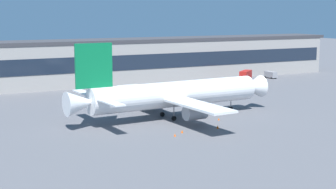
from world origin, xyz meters
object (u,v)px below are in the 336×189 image
belt_loader (99,87)px  traffic_cone_2 (182,131)px  airliner (173,94)px  traffic_cone_3 (175,135)px  traffic_cone_0 (219,119)px  traffic_cone_1 (218,127)px  crew_van (270,74)px  catering_truck (246,76)px

belt_loader → traffic_cone_2: (-4.20, -62.27, -0.84)m
airliner → traffic_cone_3: size_ratio=90.21×
traffic_cone_0 → traffic_cone_1: (-4.89, -7.09, 0.08)m
airliner → belt_loader: size_ratio=7.95×
airliner → crew_van: (67.79, 48.24, -4.21)m
crew_van → traffic_cone_2: 96.15m
traffic_cone_0 → crew_van: bearing=42.9°
airliner → catering_truck: (52.83, 43.54, -3.38)m
airliner → crew_van: size_ratio=10.19×
belt_loader → airliner: bearing=-88.7°
traffic_cone_0 → traffic_cone_2: 15.40m
traffic_cone_1 → traffic_cone_3: traffic_cone_1 is taller
traffic_cone_1 → traffic_cone_3: (-11.48, -1.94, -0.07)m
airliner → traffic_cone_2: airliner is taller
belt_loader → traffic_cone_0: 55.99m
catering_truck → traffic_cone_0: bearing=-131.3°
crew_van → traffic_cone_0: bearing=-137.1°
crew_van → traffic_cone_2: (-73.12, -62.43, -1.15)m
traffic_cone_2 → crew_van: bearing=40.5°
airliner → crew_van: bearing=35.4°
traffic_cone_0 → traffic_cone_3: traffic_cone_3 is taller
crew_van → traffic_cone_3: 99.47m
airliner → traffic_cone_1: 15.53m
airliner → traffic_cone_2: 16.08m
catering_truck → crew_van: 15.71m
traffic_cone_0 → traffic_cone_1: bearing=-124.6°
crew_van → catering_truck: bearing=-162.5°
catering_truck → crew_van: (14.96, 4.71, -0.83)m
belt_loader → traffic_cone_1: (4.57, -62.27, -0.79)m
traffic_cone_1 → traffic_cone_3: 11.64m
crew_van → traffic_cone_1: (-64.35, -62.43, -1.09)m
airliner → catering_truck: 68.54m
belt_loader → traffic_cone_0: (9.46, -55.17, -0.87)m
airliner → catering_truck: airliner is taller
catering_truck → traffic_cone_0: 67.43m
traffic_cone_0 → traffic_cone_1: traffic_cone_1 is taller
catering_truck → traffic_cone_1: size_ratio=9.97×
catering_truck → traffic_cone_0: size_ratio=12.73×
belt_loader → traffic_cone_2: bearing=-93.9°
airliner → catering_truck: bearing=39.5°
catering_truck → traffic_cone_3: 85.25m
belt_loader → traffic_cone_1: bearing=-85.8°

